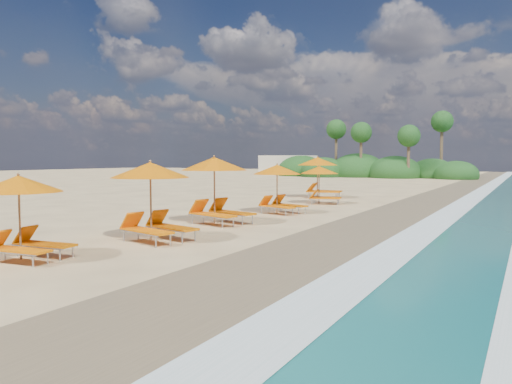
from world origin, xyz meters
The scene contains 11 objects.
ground centered at (0.00, 0.00, 0.00)m, with size 160.00×160.00×0.00m, color #DABE80.
wet_sand centered at (4.00, 0.00, 0.01)m, with size 4.00×160.00×0.01m, color olive.
surf_foam centered at (6.70, 0.00, 0.03)m, with size 4.00×160.00×0.01m.
station_1 centered at (-1.84, -7.78, 1.15)m, with size 2.41×2.29×2.06m.
station_2 centered at (-0.98, -4.23, 1.32)m, with size 2.85×2.74×2.35m.
station_3 centered at (-1.45, -0.26, 1.41)m, with size 3.10×2.99×2.51m.
station_4 centered at (-0.99, 3.85, 1.22)m, with size 2.71×2.62×2.18m.
station_5 centered at (-1.04, 8.87, 1.14)m, with size 2.55×2.47×2.04m.
station_6 centered at (-2.57, 12.43, 1.42)m, with size 3.06×2.93×2.53m.
treeline centered at (-9.94, 45.51, 1.00)m, with size 25.80×8.80×9.74m.
beach_building centered at (-22.00, 48.00, 1.40)m, with size 7.00×5.00×2.80m, color beige.
Camera 1 is at (8.49, -14.92, 2.40)m, focal length 33.98 mm.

